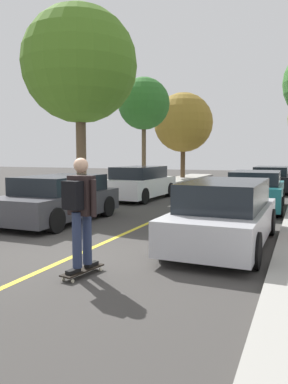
% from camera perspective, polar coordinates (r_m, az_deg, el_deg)
% --- Properties ---
extents(ground, '(80.00, 80.00, 0.00)m').
position_cam_1_polar(ground, '(7.34, -11.13, -9.75)').
color(ground, '#3D3A38').
extents(center_line, '(0.12, 39.20, 0.01)m').
position_cam_1_polar(center_line, '(10.80, 0.85, -4.63)').
color(center_line, gold).
rests_on(center_line, ground).
extents(parked_car_left_nearest, '(1.98, 4.13, 1.33)m').
position_cam_1_polar(parked_car_left_nearest, '(11.16, -12.78, -1.01)').
color(parked_car_left_nearest, '#38383D').
rests_on(parked_car_left_nearest, ground).
extents(parked_car_left_near, '(1.94, 4.30, 1.42)m').
position_cam_1_polar(parked_car_left_near, '(16.27, -0.65, 1.35)').
color(parked_car_left_near, white).
rests_on(parked_car_left_near, ground).
extents(parked_car_right_nearest, '(1.84, 4.38, 1.38)m').
position_cam_1_polar(parked_car_right_nearest, '(8.23, 12.17, -3.23)').
color(parked_car_right_nearest, '#B7B7BC').
rests_on(parked_car_right_nearest, ground).
extents(parked_car_right_near, '(1.96, 4.18, 1.37)m').
position_cam_1_polar(parked_car_right_near, '(13.75, 16.56, 0.16)').
color(parked_car_right_near, '#196066').
rests_on(parked_car_right_near, ground).
extents(parked_car_right_far, '(1.93, 4.24, 1.32)m').
position_cam_1_polar(parked_car_right_far, '(20.48, 18.68, 1.82)').
color(parked_car_right_far, black).
rests_on(parked_car_right_far, ground).
extents(street_tree_left_nearest, '(4.75, 4.75, 7.86)m').
position_cam_1_polar(street_tree_left_nearest, '(16.58, -9.69, 18.38)').
color(street_tree_left_nearest, brown).
rests_on(street_tree_left_nearest, sidewalk_left).
extents(street_tree_left_near, '(3.00, 3.00, 6.22)m').
position_cam_1_polar(street_tree_left_near, '(22.39, -0.03, 13.17)').
color(street_tree_left_near, brown).
rests_on(street_tree_left_near, sidewalk_left).
extents(street_tree_left_far, '(4.54, 4.54, 6.51)m').
position_cam_1_polar(street_tree_left_far, '(29.64, 5.95, 10.40)').
color(street_tree_left_far, '#4C3823').
rests_on(street_tree_left_far, sidewalk_left).
extents(skateboard, '(0.35, 0.86, 0.10)m').
position_cam_1_polar(skateboard, '(6.26, -9.26, -11.62)').
color(skateboard, black).
rests_on(skateboard, ground).
extents(skateboarder, '(0.59, 0.71, 1.79)m').
position_cam_1_polar(skateboarder, '(6.01, -9.63, -2.22)').
color(skateboarder, black).
rests_on(skateboarder, skateboard).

